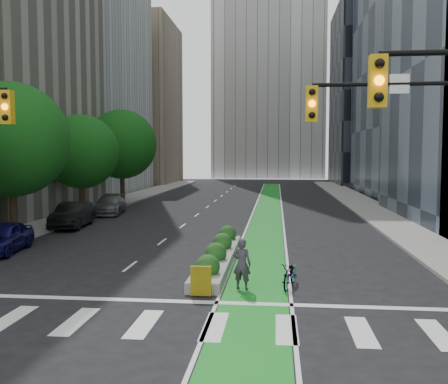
% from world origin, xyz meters
% --- Properties ---
extents(ground, '(160.00, 160.00, 0.00)m').
position_xyz_m(ground, '(0.00, 0.00, 0.00)').
color(ground, black).
rests_on(ground, ground).
extents(sidewalk_left, '(3.60, 90.00, 0.15)m').
position_xyz_m(sidewalk_left, '(-11.80, 25.00, 0.07)').
color(sidewalk_left, gray).
rests_on(sidewalk_left, ground).
extents(sidewalk_right, '(3.60, 90.00, 0.15)m').
position_xyz_m(sidewalk_right, '(11.80, 25.00, 0.07)').
color(sidewalk_right, gray).
rests_on(sidewalk_right, ground).
extents(bike_lane_paint, '(2.20, 70.00, 0.01)m').
position_xyz_m(bike_lane_paint, '(3.00, 30.00, 0.01)').
color(bike_lane_paint, '#188721').
rests_on(bike_lane_paint, ground).
extents(building_tan_far, '(14.00, 16.00, 26.00)m').
position_xyz_m(building_tan_far, '(-20.00, 66.00, 13.00)').
color(building_tan_far, tan).
rests_on(building_tan_far, ground).
extents(building_glass_far, '(14.00, 24.00, 42.00)m').
position_xyz_m(building_glass_far, '(21.00, 45.00, 21.00)').
color(building_glass_far, '#19212D').
rests_on(building_glass_far, ground).
extents(building_dark_end, '(14.00, 18.00, 28.00)m').
position_xyz_m(building_dark_end, '(20.00, 68.00, 14.00)').
color(building_dark_end, black).
rests_on(building_dark_end, ground).
extents(building_distant, '(22.00, 16.00, 70.00)m').
position_xyz_m(building_distant, '(2.00, 90.00, 35.00)').
color(building_distant, silver).
rests_on(building_distant, ground).
extents(tree_mid, '(6.40, 6.40, 8.78)m').
position_xyz_m(tree_mid, '(-11.00, 12.00, 5.57)').
color(tree_mid, black).
rests_on(tree_mid, ground).
extents(tree_midfar, '(5.60, 5.60, 7.76)m').
position_xyz_m(tree_midfar, '(-11.00, 22.00, 4.95)').
color(tree_midfar, black).
rests_on(tree_midfar, ground).
extents(tree_far, '(6.60, 6.60, 9.00)m').
position_xyz_m(tree_far, '(-11.00, 32.00, 5.69)').
color(tree_far, black).
rests_on(tree_far, ground).
extents(median_planter, '(1.20, 10.26, 1.10)m').
position_xyz_m(median_planter, '(1.20, 7.04, 0.37)').
color(median_planter, gray).
rests_on(median_planter, ground).
extents(bicycle, '(1.01, 1.90, 0.95)m').
position_xyz_m(bicycle, '(4.20, 3.36, 0.47)').
color(bicycle, gray).
rests_on(bicycle, ground).
extents(cyclist, '(0.75, 0.59, 1.82)m').
position_xyz_m(cyclist, '(2.50, 2.89, 0.91)').
color(cyclist, '#36313B').
rests_on(cyclist, ground).
extents(parked_car_left_near, '(2.28, 4.56, 1.49)m').
position_xyz_m(parked_car_left_near, '(-9.50, 8.28, 0.75)').
color(parked_car_left_near, '#0F0C4B').
rests_on(parked_car_left_near, ground).
extents(parked_car_left_mid, '(2.22, 5.13, 1.64)m').
position_xyz_m(parked_car_left_mid, '(-9.50, 16.62, 0.82)').
color(parked_car_left_mid, black).
rests_on(parked_car_left_mid, ground).
extents(parked_car_left_far, '(2.81, 5.45, 1.51)m').
position_xyz_m(parked_car_left_far, '(-9.50, 23.82, 0.76)').
color(parked_car_left_far, '#5C5E61').
rests_on(parked_car_left_far, ground).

